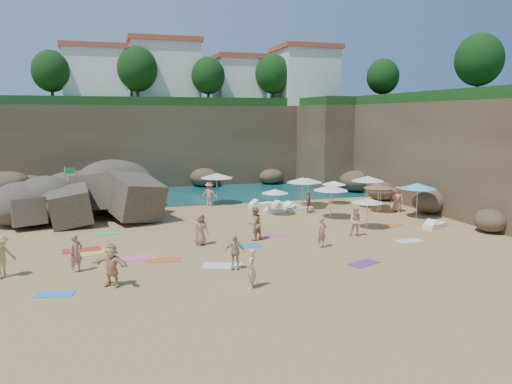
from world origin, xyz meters
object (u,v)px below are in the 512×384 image
object	(u,v)px
person_stand_1	(255,224)
person_stand_6	(251,268)
flag_pole	(67,185)
parasol_1	(217,176)
person_stand_2	(209,194)
person_stand_4	(397,199)
parasol_0	(303,180)
parasol_2	(334,183)
person_stand_0	(76,253)
person_stand_3	(308,202)
rock_outcrop	(72,218)
lounger_0	(274,212)
person_stand_5	(140,201)

from	to	relation	value
person_stand_1	person_stand_6	distance (m)	7.97
flag_pole	parasol_1	size ratio (longest dim) A/B	1.34
person_stand_2	person_stand_4	distance (m)	14.23
parasol_0	person_stand_6	distance (m)	18.15
parasol_2	person_stand_6	distance (m)	20.74
person_stand_1	person_stand_0	bearing A→B (deg)	-7.72
flag_pole	person_stand_6	size ratio (longest dim) A/B	2.13
person_stand_0	person_stand_1	bearing A→B (deg)	-16.93
parasol_0	parasol_2	distance (m)	3.37
flag_pole	person_stand_3	size ratio (longest dim) A/B	2.23
rock_outcrop	person_stand_3	xyz separation A→B (m)	(16.31, -2.99, 0.79)
parasol_1	parasol_2	size ratio (longest dim) A/B	1.35
rock_outcrop	lounger_0	xyz separation A→B (m)	(13.89, -2.32, 0.12)
flag_pole	person_stand_4	size ratio (longest dim) A/B	1.89
parasol_2	person_stand_3	world-z (taller)	parasol_2
person_stand_0	person_stand_5	size ratio (longest dim) A/B	0.95
person_stand_1	parasol_1	bearing A→B (deg)	-119.12
person_stand_3	lounger_0	bearing A→B (deg)	100.67
lounger_0	person_stand_6	bearing A→B (deg)	-122.71
person_stand_4	lounger_0	bearing A→B (deg)	-144.07
person_stand_0	person_stand_5	distance (m)	13.71
person_stand_0	person_stand_3	bearing A→B (deg)	-3.78
person_stand_1	person_stand_2	bearing A→B (deg)	-115.62
rock_outcrop	person_stand_5	xyz separation A→B (m)	(4.62, 0.49, 0.91)
rock_outcrop	parasol_1	size ratio (longest dim) A/B	3.45
rock_outcrop	person_stand_4	distance (m)	23.20
person_stand_0	person_stand_2	bearing A→B (deg)	22.07
lounger_0	person_stand_2	xyz separation A→B (m)	(-3.83, 4.32, 0.82)
parasol_2	person_stand_6	xyz separation A→B (m)	(-11.89, -16.97, -0.87)
rock_outcrop	person_stand_3	world-z (taller)	rock_outcrop
person_stand_0	person_stand_4	world-z (taller)	person_stand_4
person_stand_2	person_stand_3	bearing A→B (deg)	173.04
person_stand_0	person_stand_3	world-z (taller)	person_stand_0
person_stand_1	flag_pole	bearing A→B (deg)	-70.81
flag_pole	person_stand_5	bearing A→B (deg)	-2.91
parasol_0	lounger_0	xyz separation A→B (m)	(-2.70, -1.13, -2.06)
parasol_1	person_stand_2	xyz separation A→B (m)	(-0.73, -0.62, -1.35)
person_stand_0	parasol_2	bearing A→B (deg)	-2.15
rock_outcrop	parasol_2	xyz separation A→B (m)	(19.73, -0.08, 1.70)
person_stand_0	parasol_0	bearing A→B (deg)	0.25
parasol_2	person_stand_0	size ratio (longest dim) A/B	1.13
parasol_0	rock_outcrop	bearing A→B (deg)	175.87
person_stand_3	parasol_0	bearing A→B (deg)	17.16
parasol_0	parasol_2	bearing A→B (deg)	19.63
lounger_0	person_stand_6	world-z (taller)	person_stand_6
parasol_2	person_stand_3	size ratio (longest dim) A/B	1.24
lounger_0	person_stand_6	xyz separation A→B (m)	(-6.05, -14.72, 0.71)
parasol_0	person_stand_4	size ratio (longest dim) A/B	1.35
person_stand_1	person_stand_4	bearing A→B (deg)	175.25
person_stand_6	person_stand_1	bearing A→B (deg)	-174.20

